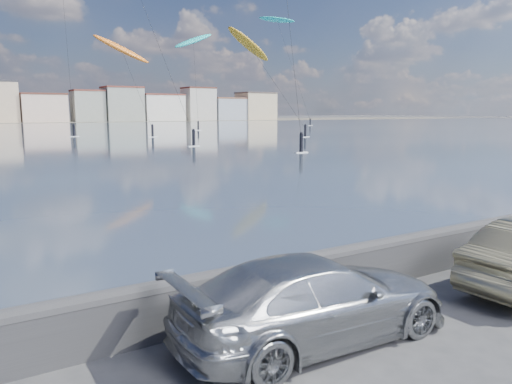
# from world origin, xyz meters

# --- Properties ---
(ground) EXTENTS (700.00, 700.00, 0.00)m
(ground) POSITION_xyz_m (0.00, 0.00, 0.00)
(ground) COLOR #333335
(ground) RESTS_ON ground
(seawall) EXTENTS (400.00, 0.36, 1.08)m
(seawall) POSITION_xyz_m (0.00, 2.70, 0.58)
(seawall) COLOR #28282B
(seawall) RESTS_ON ground
(car_silver) EXTENTS (5.17, 2.18, 1.49)m
(car_silver) POSITION_xyz_m (0.49, 1.26, 0.74)
(car_silver) COLOR #A2A5A8
(car_silver) RESTS_ON ground
(kitesurfer_2) EXTENTS (8.53, 12.75, 17.50)m
(kitesurfer_2) POSITION_xyz_m (38.48, 66.37, 14.44)
(kitesurfer_2) COLOR #BF8C19
(kitesurfer_2) RESTS_ON ground
(kitesurfer_3) EXTENTS (9.79, 10.86, 21.41)m
(kitesurfer_3) POSITION_xyz_m (42.85, 97.13, 18.83)
(kitesurfer_3) COLOR #19BFBF
(kitesurfer_3) RESTS_ON ground
(kitesurfer_6) EXTENTS (9.55, 10.78, 16.45)m
(kitesurfer_6) POSITION_xyz_m (20.54, 76.24, 13.57)
(kitesurfer_6) COLOR orange
(kitesurfer_6) RESTS_ON ground
(kitesurfer_15) EXTENTS (9.63, 19.06, 31.02)m
(kitesurfer_15) POSITION_xyz_m (78.16, 116.83, 29.26)
(kitesurfer_15) COLOR #19BFBF
(kitesurfer_15) RESTS_ON ground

